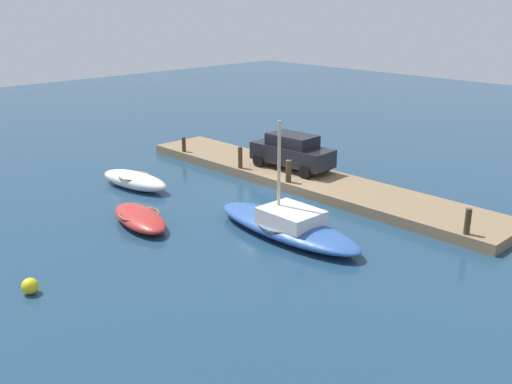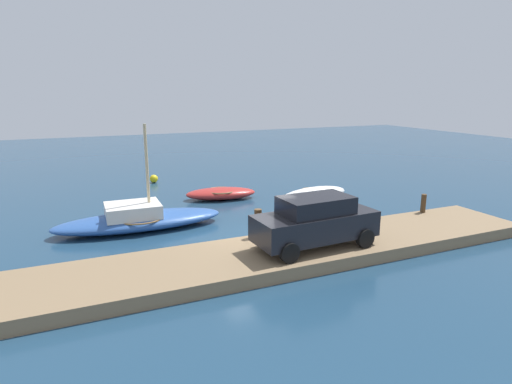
# 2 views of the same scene
# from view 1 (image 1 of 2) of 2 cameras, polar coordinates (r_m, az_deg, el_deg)

# --- Properties ---
(ground_plane) EXTENTS (84.00, 84.00, 0.00)m
(ground_plane) POSITION_cam_1_polar(r_m,az_deg,el_deg) (26.59, 1.77, -0.23)
(ground_plane) COLOR navy
(dock_platform) EXTENTS (19.99, 3.23, 0.43)m
(dock_platform) POSITION_cam_1_polar(r_m,az_deg,el_deg) (28.06, 4.89, 1.18)
(dock_platform) COLOR #846B4C
(dock_platform) RESTS_ON ground_plane
(sailboat_blue) EXTENTS (6.84, 2.27, 4.29)m
(sailboat_blue) POSITION_cam_1_polar(r_m,az_deg,el_deg) (21.91, 3.03, -3.19)
(sailboat_blue) COLOR #2D569E
(sailboat_blue) RESTS_ON ground_plane
(rowboat_white) EXTENTS (4.15, 1.92, 0.76)m
(rowboat_white) POSITION_cam_1_polar(r_m,az_deg,el_deg) (27.93, -11.70, 1.14)
(rowboat_white) COLOR white
(rowboat_white) RESTS_ON ground_plane
(rowboat_red) EXTENTS (3.86, 2.17, 0.60)m
(rowboat_red) POSITION_cam_1_polar(r_m,az_deg,el_deg) (23.36, -11.20, -2.46)
(rowboat_red) COLOR #B72D28
(rowboat_red) RESTS_ON ground_plane
(mooring_post_west) EXTENTS (0.22, 0.22, 0.95)m
(mooring_post_west) POSITION_cam_1_polar(r_m,az_deg,el_deg) (22.20, 19.83, -2.70)
(mooring_post_west) COLOR #47331E
(mooring_post_west) RESTS_ON dock_platform
(mooring_post_mid_west) EXTENTS (0.27, 0.27, 1.02)m
(mooring_post_mid_west) POSITION_cam_1_polar(r_m,az_deg,el_deg) (26.81, 3.17, 2.03)
(mooring_post_mid_west) COLOR #47331E
(mooring_post_mid_west) RESTS_ON dock_platform
(mooring_post_mid_east) EXTENTS (0.22, 0.22, 1.06)m
(mooring_post_mid_east) POSITION_cam_1_polar(r_m,az_deg,el_deg) (29.02, -1.54, 3.36)
(mooring_post_mid_east) COLOR #47331E
(mooring_post_mid_east) RESTS_ON dock_platform
(mooring_post_east) EXTENTS (0.22, 0.22, 0.80)m
(mooring_post_east) POSITION_cam_1_polar(r_m,az_deg,el_deg) (32.45, -7.01, 4.61)
(mooring_post_east) COLOR #47331E
(mooring_post_east) RESTS_ON dock_platform
(parked_car) EXTENTS (4.27, 2.00, 1.74)m
(parked_car) POSITION_cam_1_polar(r_m,az_deg,el_deg) (28.78, 3.52, 3.95)
(parked_car) COLOR black
(parked_car) RESTS_ON dock_platform
(marker_buoy) EXTENTS (0.50, 0.50, 0.50)m
(marker_buoy) POSITION_cam_1_polar(r_m,az_deg,el_deg) (19.07, -21.07, -8.51)
(marker_buoy) COLOR yellow
(marker_buoy) RESTS_ON ground_plane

